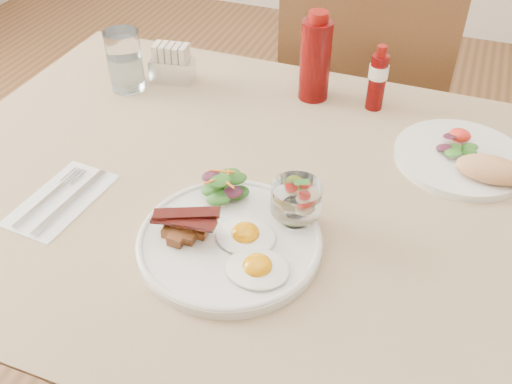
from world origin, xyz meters
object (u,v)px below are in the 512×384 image
(fruit_cup, at_px, (297,198))
(ketchup_bottle, at_px, (315,59))
(table, at_px, (290,232))
(sugar_caddy, at_px, (172,65))
(chair_far, at_px, (363,113))
(second_plate, at_px, (467,159))
(water_glass, at_px, (125,64))
(hot_sauce_bottle, at_px, (378,79))
(main_plate, at_px, (230,242))

(fruit_cup, height_order, ketchup_bottle, ketchup_bottle)
(table, xyz_separation_m, fruit_cup, (0.03, -0.08, 0.15))
(sugar_caddy, bearing_deg, fruit_cup, -50.37)
(chair_far, bearing_deg, fruit_cup, -87.73)
(table, height_order, sugar_caddy, sugar_caddy)
(fruit_cup, xyz_separation_m, ketchup_bottle, (-0.09, 0.40, 0.03))
(table, distance_m, ketchup_bottle, 0.37)
(chair_far, xyz_separation_m, second_plate, (0.27, -0.48, 0.24))
(water_glass, bearing_deg, hot_sauce_bottle, 11.58)
(fruit_cup, bearing_deg, chair_far, 92.27)
(table, bearing_deg, second_plate, 34.39)
(fruit_cup, distance_m, ketchup_bottle, 0.41)
(fruit_cup, height_order, second_plate, fruit_cup)
(chair_far, distance_m, water_glass, 0.69)
(chair_far, xyz_separation_m, ketchup_bottle, (-0.06, -0.34, 0.31))
(sugar_caddy, xyz_separation_m, water_glass, (-0.08, -0.06, 0.02))
(chair_far, distance_m, sugar_caddy, 0.59)
(fruit_cup, bearing_deg, sugar_caddy, 138.04)
(chair_far, distance_m, hot_sauce_bottle, 0.46)
(fruit_cup, distance_m, sugar_caddy, 0.53)
(sugar_caddy, bearing_deg, hot_sauce_bottle, -2.73)
(table, xyz_separation_m, main_plate, (-0.05, -0.15, 0.10))
(sugar_caddy, bearing_deg, second_plate, -17.07)
(chair_far, height_order, main_plate, chair_far)
(sugar_caddy, relative_size, water_glass, 0.77)
(water_glass, bearing_deg, fruit_cup, -31.90)
(table, relative_size, water_glass, 10.48)
(main_plate, height_order, water_glass, water_glass)
(main_plate, xyz_separation_m, sugar_caddy, (-0.32, 0.43, 0.03))
(hot_sauce_bottle, height_order, water_glass, hot_sauce_bottle)
(main_plate, bearing_deg, chair_far, 86.45)
(main_plate, relative_size, hot_sauce_bottle, 2.06)
(ketchup_bottle, bearing_deg, fruit_cup, -77.55)
(main_plate, height_order, fruit_cup, fruit_cup)
(ketchup_bottle, bearing_deg, water_glass, -165.03)
(hot_sauce_bottle, height_order, sugar_caddy, hot_sauce_bottle)
(chair_far, bearing_deg, ketchup_bottle, -99.62)
(ketchup_bottle, distance_m, water_glass, 0.40)
(fruit_cup, bearing_deg, second_plate, 47.52)
(table, height_order, fruit_cup, fruit_cup)
(hot_sauce_bottle, xyz_separation_m, sugar_caddy, (-0.44, -0.04, -0.03))
(main_plate, distance_m, fruit_cup, 0.12)
(ketchup_bottle, xyz_separation_m, sugar_caddy, (-0.31, -0.04, -0.05))
(table, height_order, main_plate, main_plate)
(second_plate, distance_m, hot_sauce_bottle, 0.25)
(main_plate, bearing_deg, water_glass, 136.77)
(second_plate, relative_size, water_glass, 1.86)
(table, height_order, water_glass, water_glass)
(ketchup_bottle, height_order, water_glass, ketchup_bottle)
(chair_far, relative_size, second_plate, 3.95)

